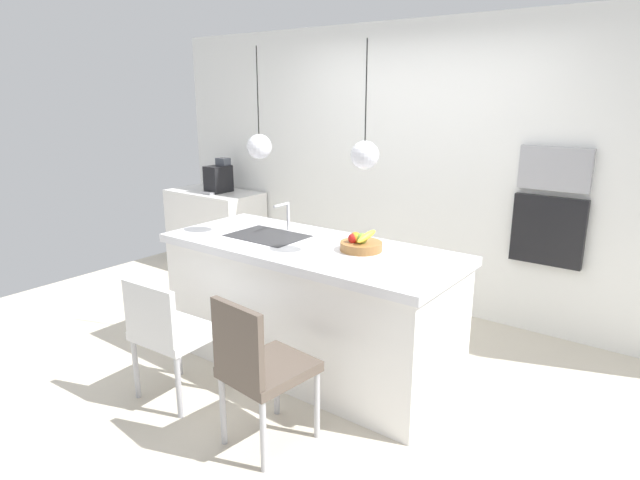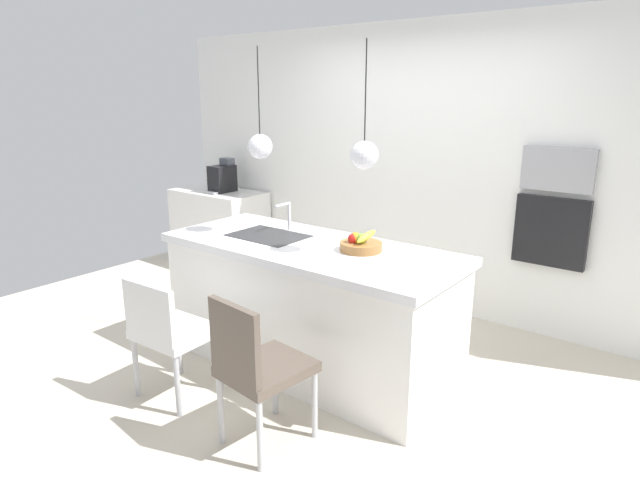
# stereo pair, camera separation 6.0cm
# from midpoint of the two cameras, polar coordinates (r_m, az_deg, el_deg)

# --- Properties ---
(floor) EXTENTS (6.60, 6.60, 0.00)m
(floor) POSITION_cam_midpoint_polar(r_m,az_deg,el_deg) (4.15, -0.69, -13.03)
(floor) COLOR beige
(floor) RESTS_ON ground
(back_wall) EXTENTS (6.00, 0.10, 2.60)m
(back_wall) POSITION_cam_midpoint_polar(r_m,az_deg,el_deg) (5.09, 11.03, 7.48)
(back_wall) COLOR white
(back_wall) RESTS_ON ground
(kitchen_island) EXTENTS (2.18, 0.90, 0.94)m
(kitchen_island) POSITION_cam_midpoint_polar(r_m,az_deg,el_deg) (3.95, -0.71, -7.00)
(kitchen_island) COLOR white
(kitchen_island) RESTS_ON ground
(sink_basin) EXTENTS (0.56, 0.40, 0.02)m
(sink_basin) POSITION_cam_midpoint_polar(r_m,az_deg,el_deg) (4.04, -5.08, 0.40)
(sink_basin) COLOR #2D2D30
(sink_basin) RESTS_ON kitchen_island
(faucet) EXTENTS (0.02, 0.17, 0.22)m
(faucet) POSITION_cam_midpoint_polar(r_m,az_deg,el_deg) (4.16, -3.13, 2.96)
(faucet) COLOR silver
(faucet) RESTS_ON kitchen_island
(fruit_bowl) EXTENTS (0.29, 0.29, 0.16)m
(fruit_bowl) POSITION_cam_midpoint_polar(r_m,az_deg,el_deg) (3.64, 4.78, -0.45)
(fruit_bowl) COLOR #9E6B38
(fruit_bowl) RESTS_ON kitchen_island
(side_counter) EXTENTS (1.10, 0.60, 0.88)m
(side_counter) POSITION_cam_midpoint_polar(r_m,az_deg,el_deg) (6.43, -10.34, 1.30)
(side_counter) COLOR white
(side_counter) RESTS_ON ground
(coffee_machine) EXTENTS (0.20, 0.35, 0.38)m
(coffee_machine) POSITION_cam_midpoint_polar(r_m,az_deg,el_deg) (6.25, -10.05, 6.53)
(coffee_machine) COLOR black
(coffee_machine) RESTS_ON side_counter
(microwave) EXTENTS (0.54, 0.08, 0.34)m
(microwave) POSITION_cam_midpoint_polar(r_m,az_deg,el_deg) (4.59, 24.32, 6.87)
(microwave) COLOR #9E9EA3
(microwave) RESTS_ON back_wall
(oven) EXTENTS (0.56, 0.08, 0.56)m
(oven) POSITION_cam_midpoint_polar(r_m,az_deg,el_deg) (4.68, 23.65, 0.83)
(oven) COLOR black
(oven) RESTS_ON back_wall
(chair_near) EXTENTS (0.49, 0.45, 0.84)m
(chair_near) POSITION_cam_midpoint_polar(r_m,az_deg,el_deg) (3.66, -15.38, -9.15)
(chair_near) COLOR silver
(chair_near) RESTS_ON ground
(chair_middle) EXTENTS (0.46, 0.52, 0.91)m
(chair_middle) POSITION_cam_midpoint_polar(r_m,az_deg,el_deg) (3.08, -6.13, -13.06)
(chair_middle) COLOR brown
(chair_middle) RESTS_ON ground
(pendant_light_left) EXTENTS (0.18, 0.18, 0.78)m
(pendant_light_left) POSITION_cam_midpoint_polar(r_m,az_deg,el_deg) (3.97, -5.94, 9.87)
(pendant_light_left) COLOR silver
(pendant_light_right) EXTENTS (0.18, 0.18, 0.78)m
(pendant_light_right) POSITION_cam_midpoint_polar(r_m,az_deg,el_deg) (3.41, 5.23, 9.00)
(pendant_light_right) COLOR silver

